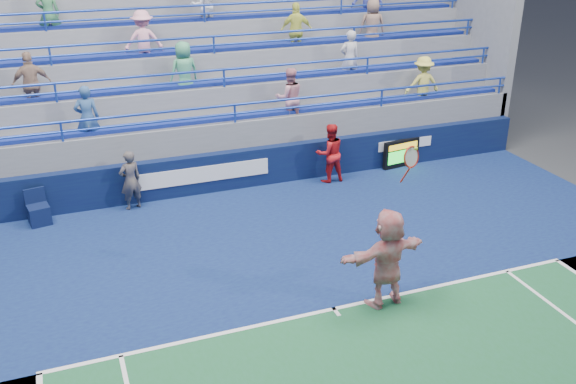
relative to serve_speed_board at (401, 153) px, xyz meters
name	(u,v)px	position (x,y,z in m)	size (l,w,h in m)	color
ground	(334,310)	(-5.05, -6.28, -0.43)	(120.00, 120.00, 0.00)	#333538
sponsor_wall	(239,169)	(-5.05, 0.22, 0.12)	(18.00, 0.32, 1.10)	#0B113D
bleacher_stand	(205,100)	(-5.05, 3.99, 1.11)	(18.00, 5.60, 6.13)	slate
serve_speed_board	(401,153)	(0.00, 0.00, 0.00)	(1.25, 0.32, 0.86)	black
judge_chair	(39,213)	(-10.37, -0.26, -0.15)	(0.58, 0.58, 0.89)	#0C163A
tennis_player	(387,258)	(-4.01, -6.41, 0.59)	(1.95, 0.84, 3.27)	white
line_judge	(130,180)	(-8.07, -0.17, 0.37)	(0.59, 0.38, 1.61)	#131834
ball_girl	(330,153)	(-2.50, -0.27, 0.43)	(0.84, 0.65, 1.72)	red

